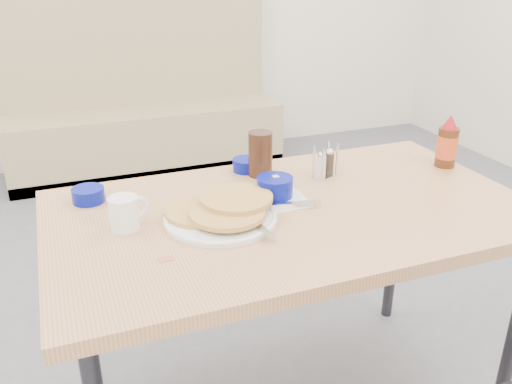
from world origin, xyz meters
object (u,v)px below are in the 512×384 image
object	(u,v)px
dining_table	(292,226)
pancake_plate	(221,213)
booth_bench	(144,120)
coffee_mug	(125,212)
condiment_caddy	(325,165)
butter_bowl	(246,165)
grits_setting	(275,190)
syrup_bottle	(447,144)
creamer_bowl	(88,195)
amber_tumbler	(260,154)

from	to	relation	value
dining_table	pancake_plate	world-z (taller)	pancake_plate
booth_bench	coffee_mug	xyz separation A→B (m)	(-0.47, -2.49, 0.46)
pancake_plate	condiment_caddy	size ratio (longest dim) A/B	3.03
butter_bowl	condiment_caddy	bearing A→B (deg)	-31.73
grits_setting	condiment_caddy	world-z (taller)	condiment_caddy
grits_setting	syrup_bottle	bearing A→B (deg)	4.56
booth_bench	creamer_bowl	size ratio (longest dim) A/B	19.81
booth_bench	syrup_bottle	xyz separation A→B (m)	(0.64, -2.41, 0.49)
pancake_plate	grits_setting	xyz separation A→B (m)	(0.19, 0.07, 0.01)
amber_tumbler	syrup_bottle	size ratio (longest dim) A/B	0.81
creamer_bowl	butter_bowl	xyz separation A→B (m)	(0.53, 0.07, -0.00)
grits_setting	condiment_caddy	bearing A→B (deg)	27.41
syrup_bottle	creamer_bowl	bearing A→B (deg)	173.38
dining_table	creamer_bowl	world-z (taller)	creamer_bowl
butter_bowl	amber_tumbler	distance (m)	0.08
pancake_plate	butter_bowl	bearing A→B (deg)	59.36
butter_bowl	amber_tumbler	world-z (taller)	amber_tumbler
dining_table	butter_bowl	distance (m)	0.34
booth_bench	pancake_plate	bearing A→B (deg)	-94.93
dining_table	condiment_caddy	world-z (taller)	condiment_caddy
creamer_bowl	amber_tumbler	bearing A→B (deg)	1.42
booth_bench	pancake_plate	xyz separation A→B (m)	(-0.22, -2.54, 0.43)
creamer_bowl	amber_tumbler	size ratio (longest dim) A/B	0.64
coffee_mug	butter_bowl	bearing A→B (deg)	32.13
booth_bench	creamer_bowl	world-z (taller)	booth_bench
amber_tumbler	condiment_caddy	xyz separation A→B (m)	(0.20, -0.09, -0.04)
creamer_bowl	amber_tumbler	world-z (taller)	amber_tumbler
amber_tumbler	booth_bench	bearing A→B (deg)	90.15
coffee_mug	grits_setting	bearing A→B (deg)	2.76
coffee_mug	butter_bowl	xyz separation A→B (m)	(0.45, 0.28, -0.03)
creamer_bowl	syrup_bottle	bearing A→B (deg)	-6.62
pancake_plate	butter_bowl	distance (m)	0.38
pancake_plate	creamer_bowl	world-z (taller)	pancake_plate
pancake_plate	grits_setting	size ratio (longest dim) A/B	1.63
pancake_plate	amber_tumbler	distance (m)	0.36
booth_bench	grits_setting	size ratio (longest dim) A/B	9.49
coffee_mug	creamer_bowl	xyz separation A→B (m)	(-0.08, 0.21, -0.03)
coffee_mug	grits_setting	world-z (taller)	coffee_mug
coffee_mug	syrup_bottle	xyz separation A→B (m)	(1.11, 0.07, 0.03)
grits_setting	creamer_bowl	xyz separation A→B (m)	(-0.52, 0.19, -0.01)
amber_tumbler	creamer_bowl	bearing A→B (deg)	-178.58
booth_bench	grits_setting	bearing A→B (deg)	-90.65
coffee_mug	creamer_bowl	distance (m)	0.23
pancake_plate	creamer_bowl	size ratio (longest dim) A/B	3.41
pancake_plate	creamer_bowl	bearing A→B (deg)	141.94
butter_bowl	amber_tumbler	xyz separation A→B (m)	(0.03, -0.06, 0.05)
syrup_bottle	pancake_plate	bearing A→B (deg)	-171.89
syrup_bottle	condiment_caddy	bearing A→B (deg)	171.24
booth_bench	butter_bowl	distance (m)	2.25
pancake_plate	condiment_caddy	world-z (taller)	condiment_caddy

